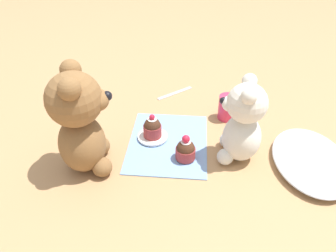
# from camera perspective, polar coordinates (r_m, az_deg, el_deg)

# --- Properties ---
(ground_plane) EXTENTS (4.00, 4.00, 0.00)m
(ground_plane) POSITION_cam_1_polar(r_m,az_deg,el_deg) (0.88, 0.00, -2.97)
(ground_plane) COLOR tan
(knitted_placemat) EXTENTS (0.26, 0.21, 0.01)m
(knitted_placemat) POSITION_cam_1_polar(r_m,az_deg,el_deg) (0.88, 0.00, -2.82)
(knitted_placemat) COLOR #7A9ED1
(knitted_placemat) RESTS_ON ground_plane
(tulle_cloth) EXTENTS (0.26, 0.18, 0.03)m
(tulle_cloth) POSITION_cam_1_polar(r_m,az_deg,el_deg) (0.87, 23.66, -5.45)
(tulle_cloth) COLOR silver
(tulle_cloth) RESTS_ON ground_plane
(teddy_bear_cream) EXTENTS (0.12, 0.12, 0.21)m
(teddy_bear_cream) POSITION_cam_1_polar(r_m,az_deg,el_deg) (0.79, 12.84, 0.45)
(teddy_bear_cream) COLOR silver
(teddy_bear_cream) RESTS_ON ground_plane
(teddy_bear_tan) EXTENTS (0.15, 0.15, 0.26)m
(teddy_bear_tan) POSITION_cam_1_polar(r_m,az_deg,el_deg) (0.76, -15.08, 0.74)
(teddy_bear_tan) COLOR olive
(teddy_bear_tan) RESTS_ON ground_plane
(cupcake_near_cream_bear) EXTENTS (0.05, 0.05, 0.07)m
(cupcake_near_cream_bear) POSITION_cam_1_polar(r_m,az_deg,el_deg) (0.81, 3.07, -4.18)
(cupcake_near_cream_bear) COLOR #993333
(cupcake_near_cream_bear) RESTS_ON knitted_placemat
(saucer_plate) EXTENTS (0.08, 0.08, 0.01)m
(saucer_plate) POSITION_cam_1_polar(r_m,az_deg,el_deg) (0.89, -2.68, -1.83)
(saucer_plate) COLOR white
(saucer_plate) RESTS_ON knitted_placemat
(cupcake_near_tan_bear) EXTENTS (0.05, 0.05, 0.07)m
(cupcake_near_tan_bear) POSITION_cam_1_polar(r_m,az_deg,el_deg) (0.87, -2.74, -0.32)
(cupcake_near_tan_bear) COLOR #993333
(cupcake_near_tan_bear) RESTS_ON saucer_plate
(juice_glass) EXTENTS (0.05, 0.05, 0.07)m
(juice_glass) POSITION_cam_1_polar(r_m,az_deg,el_deg) (0.97, 10.27, 3.20)
(juice_glass) COLOR #DB3356
(juice_glass) RESTS_ON ground_plane
(teaspoon) EXTENTS (0.10, 0.11, 0.01)m
(teaspoon) POSITION_cam_1_polar(r_m,az_deg,el_deg) (1.10, 1.16, 5.80)
(teaspoon) COLOR silver
(teaspoon) RESTS_ON ground_plane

